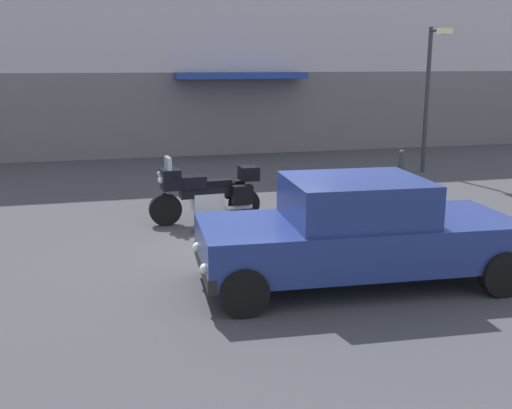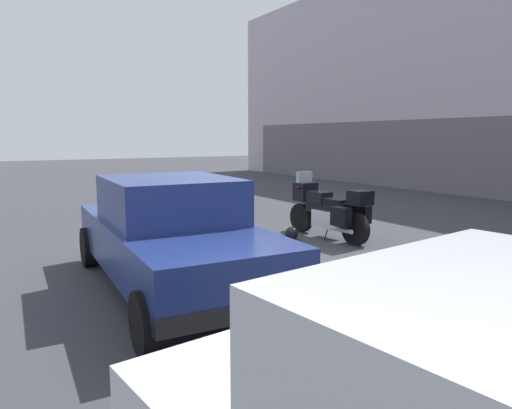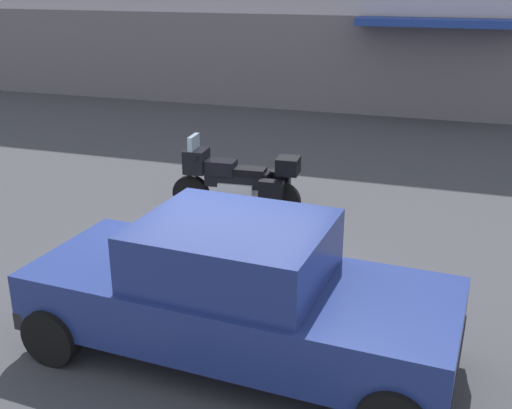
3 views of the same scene
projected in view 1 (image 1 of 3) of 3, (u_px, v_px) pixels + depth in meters
name	position (u px, v px, depth m)	size (l,w,h in m)	color
ground_plane	(268.00, 254.00, 10.28)	(80.00, 80.00, 0.00)	#38383D
building_facade_rear	(171.00, 20.00, 20.96)	(38.33, 3.40, 9.16)	#B2A8B2
motorcycle	(208.00, 192.00, 12.18)	(2.26, 0.79, 1.36)	black
helmet	(201.00, 225.00, 11.53)	(0.28, 0.28, 0.28)	black
car_sedan_far	(356.00, 232.00, 8.73)	(4.65, 2.15, 1.56)	navy
streetlamp_curbside	(431.00, 84.00, 17.12)	(0.28, 0.94, 4.09)	#2D2D33
bollard_curbside	(401.00, 165.00, 16.34)	(0.16, 0.16, 0.87)	#333338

